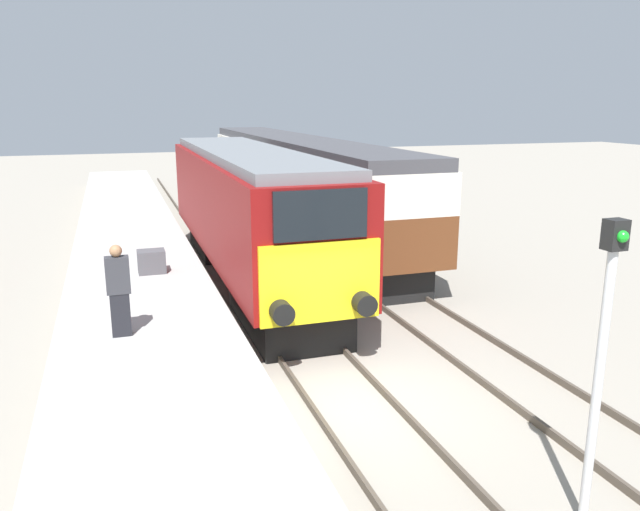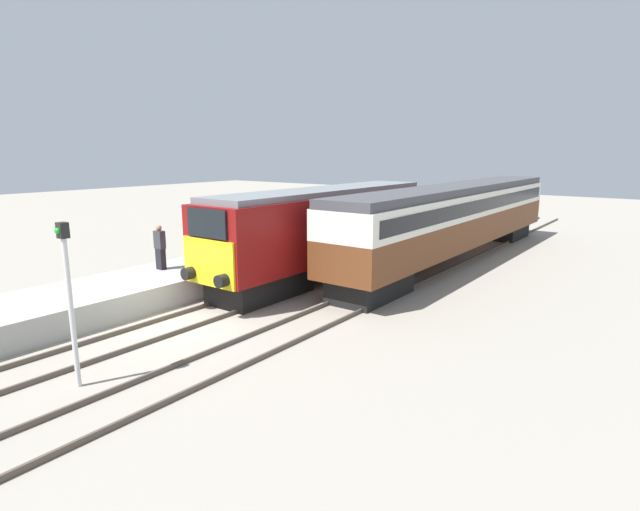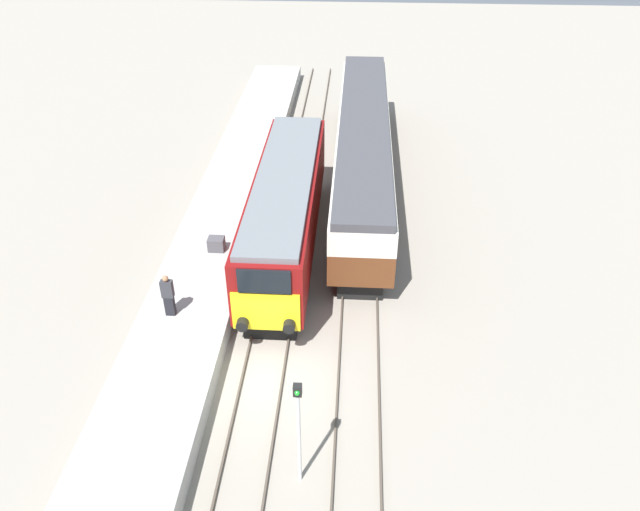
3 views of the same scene
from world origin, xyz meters
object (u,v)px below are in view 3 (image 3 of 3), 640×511
object	(u,v)px
passenger_carriage	(363,145)
luggage_crate	(216,244)
signal_post	(299,426)
person_on_platform	(168,295)
locomotive	(286,209)

from	to	relation	value
passenger_carriage	luggage_crate	world-z (taller)	passenger_carriage
signal_post	luggage_crate	size ratio (longest dim) A/B	5.66
person_on_platform	luggage_crate	distance (m)	4.60
person_on_platform	signal_post	world-z (taller)	signal_post
locomotive	luggage_crate	xyz separation A→B (m)	(-2.92, -1.48, -0.99)
person_on_platform	luggage_crate	xyz separation A→B (m)	(0.86, 4.48, -0.59)
locomotive	luggage_crate	size ratio (longest dim) A/B	19.80
locomotive	passenger_carriage	size ratio (longest dim) A/B	0.65
passenger_carriage	luggage_crate	bearing A→B (deg)	-127.38
passenger_carriage	signal_post	size ratio (longest dim) A/B	5.40
locomotive	signal_post	size ratio (longest dim) A/B	3.50
luggage_crate	passenger_carriage	bearing A→B (deg)	52.62
signal_post	locomotive	bearing A→B (deg)	97.87
passenger_carriage	luggage_crate	size ratio (longest dim) A/B	30.55
locomotive	signal_post	distance (m)	12.42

